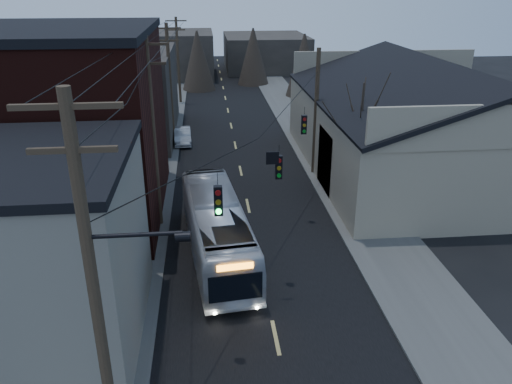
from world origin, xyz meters
TOP-DOWN VIEW (x-y plane):
  - road_surface at (0.00, 30.00)m, footprint 9.00×110.00m
  - sidewalk_left at (-6.50, 30.00)m, footprint 4.00×110.00m
  - sidewalk_right at (6.50, 30.00)m, footprint 4.00×110.00m
  - building_clapboard at (-9.00, 9.00)m, footprint 8.00×8.00m
  - building_brick at (-10.00, 20.00)m, footprint 10.00×12.00m
  - building_left_far at (-9.50, 36.00)m, footprint 9.00×14.00m
  - warehouse at (13.00, 25.00)m, footprint 16.16×20.60m
  - building_far_left at (-6.00, 65.00)m, footprint 10.00×12.00m
  - building_far_right at (7.00, 70.00)m, footprint 12.00×14.00m
  - bare_tree at (6.50, 20.00)m, footprint 0.40×0.40m
  - utility_lines at (-3.11, 24.14)m, footprint 11.24×45.28m
  - bus at (-1.98, 14.35)m, footprint 3.58×10.64m
  - parked_car at (-4.28, 33.02)m, footprint 1.56×3.91m

SIDE VIEW (x-z plane):
  - road_surface at x=0.00m, z-range 0.00..0.02m
  - sidewalk_left at x=-6.50m, z-range 0.00..0.12m
  - sidewalk_right at x=6.50m, z-range 0.00..0.12m
  - parked_car at x=-4.28m, z-range 0.00..1.26m
  - bus at x=-1.98m, z-range 0.00..2.91m
  - building_far_right at x=7.00m, z-range 0.00..5.00m
  - warehouse at x=13.00m, z-range -1.17..6.56m
  - building_far_left at x=-6.00m, z-range 0.00..6.00m
  - building_clapboard at x=-9.00m, z-range 0.00..7.00m
  - building_left_far at x=-9.50m, z-range 0.00..7.00m
  - bare_tree at x=6.50m, z-range 0.00..7.20m
  - utility_lines at x=-3.11m, z-range -0.30..10.20m
  - building_brick at x=-10.00m, z-range 0.00..10.00m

